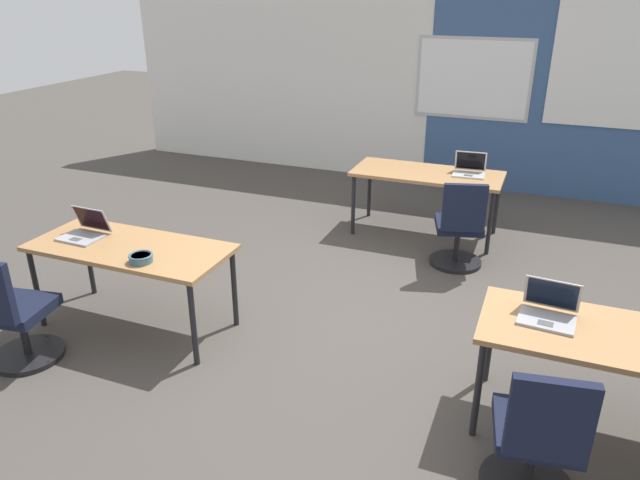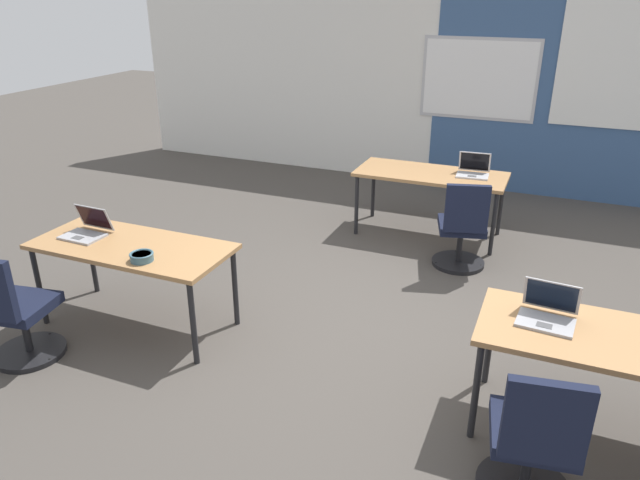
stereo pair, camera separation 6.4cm
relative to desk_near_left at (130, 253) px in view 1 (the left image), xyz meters
The scene contains 12 objects.
ground_plane 1.96m from the desk_near_left, 18.92° to the left, with size 24.00×24.00×0.00m.
back_wall_assembly 5.18m from the desk_near_left, 69.39° to the left, with size 10.00×0.27×2.80m.
desk_near_left is the anchor object (origin of this frame).
desk_near_right 3.50m from the desk_near_left, ahead, with size 1.60×0.70×0.72m.
desk_far_center 3.30m from the desk_near_left, 57.99° to the left, with size 1.60×0.70×0.72m.
laptop_far_right 3.62m from the desk_near_left, 52.91° to the left, with size 0.35×0.31×0.23m.
chair_far_right 3.07m from the desk_near_left, 42.80° to the left, with size 0.54×0.59×0.92m.
laptop_near_left_end 0.46m from the desk_near_left, behind, with size 0.34×0.32×0.23m.
chair_near_left_end 0.95m from the desk_near_left, 122.20° to the right, with size 0.52×0.57×0.92m.
laptop_near_right_inner 3.09m from the desk_near_left, ahead, with size 0.35×0.32×0.23m.
chair_near_right_inner 3.21m from the desk_near_left, 12.75° to the right, with size 0.52×0.57×0.92m.
snack_bowl 0.36m from the desk_near_left, 37.58° to the right, with size 0.18×0.18×0.06m.
Camera 1 is at (1.20, -3.98, 2.61)m, focal length 33.26 mm.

